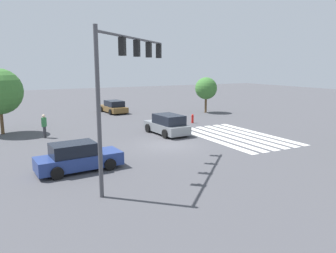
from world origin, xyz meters
TOP-DOWN VIEW (x-y plane):
  - ground_plane at (0.00, 0.00)m, footprint 120.29×120.29m
  - crosswalk_markings at (0.00, -6.09)m, footprint 9.55×5.35m
  - traffic_signal_mast at (-4.68, 4.68)m, footprint 5.86×5.86m
  - car_0 at (16.99, -1.81)m, footprint 4.62×2.33m
  - car_1 at (3.26, -1.66)m, footprint 4.55×2.33m
  - car_2 at (-2.75, 6.89)m, footprint 2.16×4.54m
  - pedestrian at (6.49, 7.30)m, footprint 0.42×0.40m
  - tree_corner_b at (12.06, -11.47)m, footprint 2.56×2.56m
  - fire_hydrant at (6.73, -6.28)m, footprint 0.22×0.22m

SIDE VIEW (x-z plane):
  - ground_plane at x=0.00m, z-range 0.00..0.00m
  - crosswalk_markings at x=0.00m, z-range 0.00..0.01m
  - fire_hydrant at x=6.73m, z-range 0.00..0.86m
  - car_0 at x=16.99m, z-range -0.04..1.41m
  - car_2 at x=-2.75m, z-range -0.06..1.47m
  - car_1 at x=3.26m, z-range -0.04..1.60m
  - pedestrian at x=6.49m, z-range 0.12..1.93m
  - tree_corner_b at x=12.06m, z-range 0.78..4.92m
  - traffic_signal_mast at x=-4.68m, z-range 1.87..8.95m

